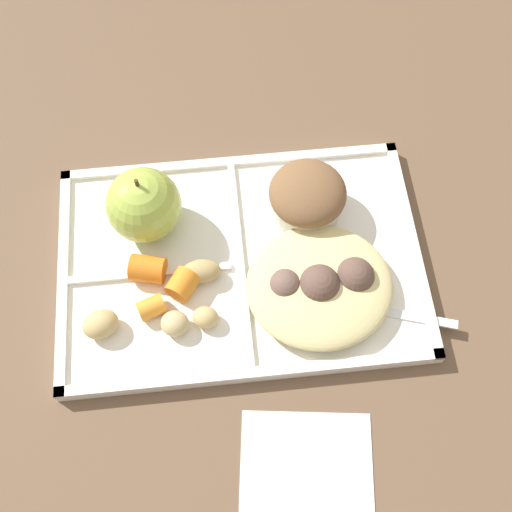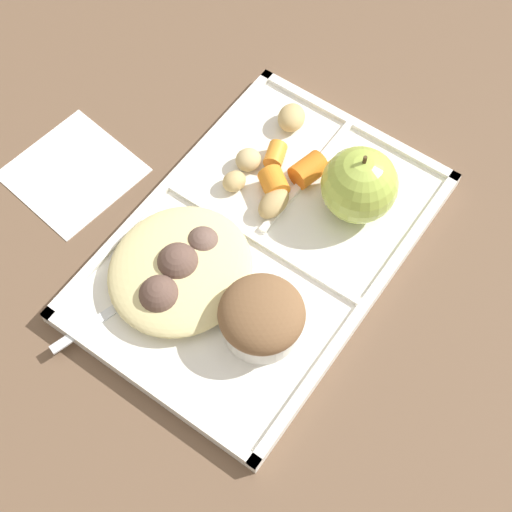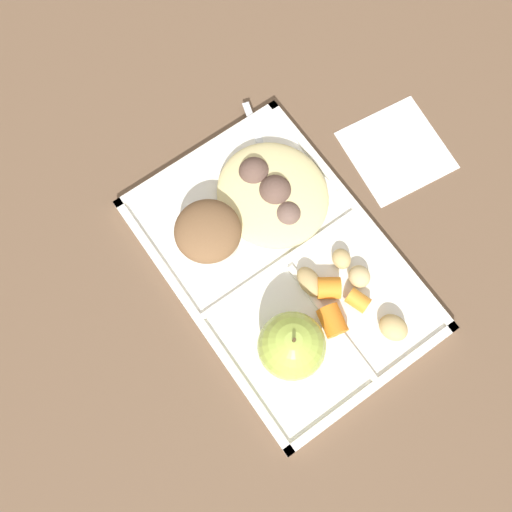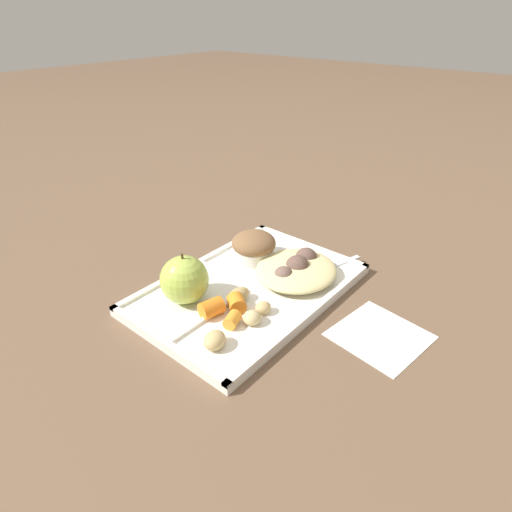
# 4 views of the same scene
# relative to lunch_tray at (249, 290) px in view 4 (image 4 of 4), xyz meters

# --- Properties ---
(ground) EXTENTS (6.00, 6.00, 0.00)m
(ground) POSITION_rel_lunch_tray_xyz_m (0.00, 0.00, -0.01)
(ground) COLOR brown
(lunch_tray) EXTENTS (0.35, 0.24, 0.02)m
(lunch_tray) POSITION_rel_lunch_tray_xyz_m (0.00, 0.00, 0.00)
(lunch_tray) COLOR white
(lunch_tray) RESTS_ON ground
(green_apple) EXTENTS (0.07, 0.07, 0.08)m
(green_apple) POSITION_rel_lunch_tray_xyz_m (-0.09, 0.05, 0.04)
(green_apple) COLOR #A8C14C
(green_apple) RESTS_ON lunch_tray
(bran_muffin) EXTENTS (0.08, 0.08, 0.05)m
(bran_muffin) POSITION_rel_lunch_tray_xyz_m (0.07, 0.05, 0.03)
(bran_muffin) COLOR silver
(bran_muffin) RESTS_ON lunch_tray
(carrot_slice_diagonal) EXTENTS (0.04, 0.04, 0.02)m
(carrot_slice_diagonal) POSITION_rel_lunch_tray_xyz_m (-0.06, -0.03, 0.02)
(carrot_slice_diagonal) COLOR orange
(carrot_slice_diagonal) RESTS_ON lunch_tray
(carrot_slice_small) EXTENTS (0.04, 0.03, 0.03)m
(carrot_slice_small) POSITION_rel_lunch_tray_xyz_m (-0.09, -0.01, 0.02)
(carrot_slice_small) COLOR orange
(carrot_slice_small) RESTS_ON lunch_tray
(carrot_slice_back) EXTENTS (0.03, 0.03, 0.02)m
(carrot_slice_back) POSITION_rel_lunch_tray_xyz_m (-0.09, -0.04, 0.01)
(carrot_slice_back) COLOR orange
(carrot_slice_back) RESTS_ON lunch_tray
(potato_chunk_corner) EXTENTS (0.04, 0.04, 0.02)m
(potato_chunk_corner) POSITION_rel_lunch_tray_xyz_m (-0.13, -0.06, 0.02)
(potato_chunk_corner) COLOR tan
(potato_chunk_corner) RESTS_ON lunch_tray
(potato_chunk_wedge) EXTENTS (0.03, 0.03, 0.02)m
(potato_chunk_wedge) POSITION_rel_lunch_tray_xyz_m (-0.07, -0.06, 0.02)
(potato_chunk_wedge) COLOR tan
(potato_chunk_wedge) RESTS_ON lunch_tray
(potato_chunk_small) EXTENTS (0.03, 0.03, 0.02)m
(potato_chunk_small) POSITION_rel_lunch_tray_xyz_m (-0.04, -0.06, 0.01)
(potato_chunk_small) COLOR tan
(potato_chunk_small) RESTS_ON lunch_tray
(potato_chunk_browned) EXTENTS (0.04, 0.03, 0.02)m
(potato_chunk_browned) POSITION_rel_lunch_tray_xyz_m (-0.04, -0.01, 0.02)
(potato_chunk_browned) COLOR tan
(potato_chunk_browned) RESTS_ON lunch_tray
(egg_noodle_pile) EXTENTS (0.14, 0.13, 0.03)m
(egg_noodle_pile) POSITION_rel_lunch_tray_xyz_m (0.07, -0.04, 0.02)
(egg_noodle_pile) COLOR beige
(egg_noodle_pile) RESTS_ON lunch_tray
(meatball_front) EXTENTS (0.04, 0.04, 0.04)m
(meatball_front) POSITION_rel_lunch_tray_xyz_m (0.11, -0.04, 0.02)
(meatball_front) COLOR brown
(meatball_front) RESTS_ON lunch_tray
(meatball_side) EXTENTS (0.04, 0.04, 0.04)m
(meatball_side) POSITION_rel_lunch_tray_xyz_m (0.07, -0.04, 0.03)
(meatball_side) COLOR brown
(meatball_side) RESTS_ON lunch_tray
(meatball_center) EXTENTS (0.03, 0.03, 0.03)m
(meatball_center) POSITION_rel_lunch_tray_xyz_m (0.04, -0.04, 0.02)
(meatball_center) COLOR brown
(meatball_center) RESTS_ON lunch_tray
(plastic_fork) EXTENTS (0.15, 0.06, 0.00)m
(plastic_fork) POSITION_rel_lunch_tray_xyz_m (0.11, -0.06, 0.01)
(plastic_fork) COLOR silver
(plastic_fork) RESTS_ON lunch_tray
(paper_napkin) EXTENTS (0.13, 0.13, 0.00)m
(paper_napkin) POSITION_rel_lunch_tray_xyz_m (0.04, -0.21, -0.01)
(paper_napkin) COLOR white
(paper_napkin) RESTS_ON ground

